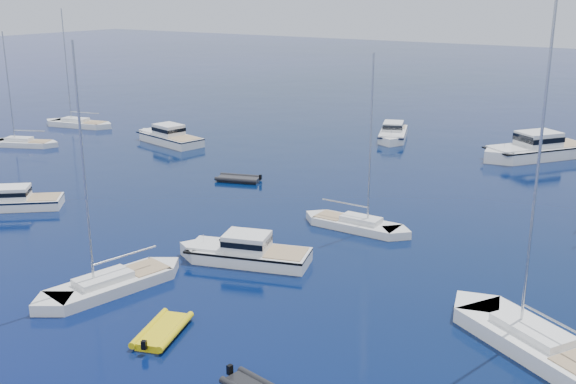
% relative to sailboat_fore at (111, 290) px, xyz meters
% --- Properties ---
extents(motor_cruiser_left, '(8.41, 7.71, 2.30)m').
position_rel_sailboat_fore_xyz_m(motor_cruiser_left, '(-18.42, 6.60, 0.00)').
color(motor_cruiser_left, white).
rests_on(motor_cruiser_left, ground).
extents(motor_cruiser_centre, '(9.79, 5.55, 2.46)m').
position_rel_sailboat_fore_xyz_m(motor_cruiser_centre, '(3.98, 7.80, 0.00)').
color(motor_cruiser_centre, silver).
rests_on(motor_cruiser_centre, ground).
extents(motor_cruiser_far_l, '(11.05, 5.49, 2.78)m').
position_rel_sailboat_fore_xyz_m(motor_cruiser_far_l, '(-24.41, 31.57, 0.00)').
color(motor_cruiser_far_l, white).
rests_on(motor_cruiser_far_l, ground).
extents(motor_cruiser_distant, '(11.15, 13.31, 3.52)m').
position_rel_sailboat_fore_xyz_m(motor_cruiser_distant, '(12.72, 46.94, 0.00)').
color(motor_cruiser_distant, white).
rests_on(motor_cruiser_distant, ground).
extents(motor_cruiser_horizon, '(6.12, 10.12, 2.54)m').
position_rel_sailboat_fore_xyz_m(motor_cruiser_horizon, '(-3.65, 47.49, 0.00)').
color(motor_cruiser_horizon, white).
rests_on(motor_cruiser_horizon, ground).
extents(sailboat_fore, '(4.77, 10.52, 14.97)m').
position_rel_sailboat_fore_xyz_m(sailboat_fore, '(0.00, 0.00, 0.00)').
color(sailboat_fore, silver).
rests_on(sailboat_fore, ground).
extents(sailboat_mid_r, '(12.34, 8.96, 18.21)m').
position_rel_sailboat_fore_xyz_m(sailboat_mid_r, '(22.81, 6.31, 0.00)').
color(sailboat_mid_r, white).
rests_on(sailboat_mid_r, ground).
extents(sailboat_mid_l, '(9.04, 5.74, 13.04)m').
position_rel_sailboat_fore_xyz_m(sailboat_mid_l, '(-37.03, 21.46, 0.00)').
color(sailboat_mid_l, white).
rests_on(sailboat_mid_l, ground).
extents(sailboat_centre, '(9.06, 2.37, 13.31)m').
position_rel_sailboat_fore_xyz_m(sailboat_centre, '(7.18, 17.33, 0.00)').
color(sailboat_centre, silver).
rests_on(sailboat_centre, ground).
extents(sailboat_far_l, '(10.68, 4.92, 15.20)m').
position_rel_sailboat_fore_xyz_m(sailboat_far_l, '(-40.68, 32.51, 0.00)').
color(sailboat_far_l, white).
rests_on(sailboat_far_l, ground).
extents(tender_yellow, '(3.37, 4.58, 0.95)m').
position_rel_sailboat_fore_xyz_m(tender_yellow, '(6.27, -2.31, 0.00)').
color(tender_yellow, yellow).
rests_on(tender_yellow, ground).
extents(tender_grey_far, '(4.71, 3.45, 0.95)m').
position_rel_sailboat_fore_xyz_m(tender_grey_far, '(-7.91, 22.99, 0.00)').
color(tender_grey_far, black).
rests_on(tender_grey_far, ground).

